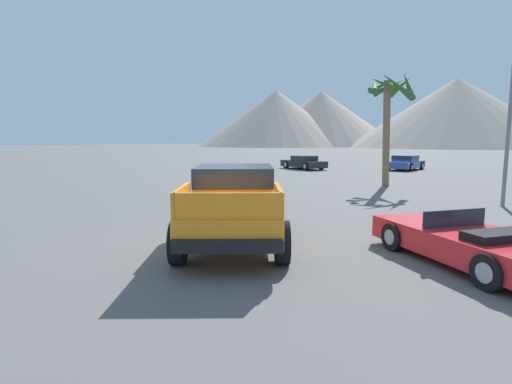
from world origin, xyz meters
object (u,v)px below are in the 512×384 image
object	(u,v)px
parked_car_dark	(304,162)
palm_tree_tall	(389,102)
orange_pickup_truck	(234,199)
red_convertible_car	(471,243)
parked_car_blue	(405,162)

from	to	relation	value
parked_car_dark	palm_tree_tall	world-z (taller)	palm_tree_tall
orange_pickup_truck	red_convertible_car	size ratio (longest dim) A/B	1.20
parked_car_dark	orange_pickup_truck	bearing A→B (deg)	-132.88
red_convertible_car	parked_car_dark	size ratio (longest dim) A/B	0.95
parked_car_dark	parked_car_blue	world-z (taller)	parked_car_blue
parked_car_dark	palm_tree_tall	size ratio (longest dim) A/B	0.78
orange_pickup_truck	parked_car_dark	world-z (taller)	orange_pickup_truck
palm_tree_tall	orange_pickup_truck	bearing A→B (deg)	-90.33
orange_pickup_truck	palm_tree_tall	bearing A→B (deg)	56.39
red_convertible_car	palm_tree_tall	world-z (taller)	palm_tree_tall
parked_car_blue	palm_tree_tall	xyz separation A→B (m)	(1.73, -12.60, 3.82)
parked_car_dark	red_convertible_car	bearing A→B (deg)	-121.44
orange_pickup_truck	red_convertible_car	distance (m)	5.23
orange_pickup_truck	parked_car_blue	xyz separation A→B (m)	(-1.64, 26.42, -0.44)
parked_car_blue	parked_car_dark	bearing A→B (deg)	-146.28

